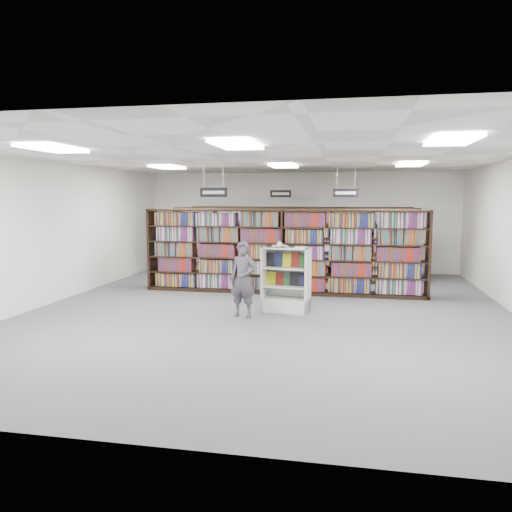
% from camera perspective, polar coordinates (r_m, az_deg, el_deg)
% --- Properties ---
extents(floor, '(12.00, 12.00, 0.00)m').
position_cam_1_polar(floor, '(10.70, 1.58, -6.22)').
color(floor, '#535358').
rests_on(floor, ground).
extents(ceiling, '(10.00, 12.00, 0.10)m').
position_cam_1_polar(ceiling, '(10.46, 1.64, 11.14)').
color(ceiling, white).
rests_on(ceiling, wall_back).
extents(wall_back, '(10.00, 0.10, 3.20)m').
position_cam_1_polar(wall_back, '(16.39, 5.06, 3.90)').
color(wall_back, white).
rests_on(wall_back, ground).
extents(wall_front, '(10.00, 0.10, 3.20)m').
position_cam_1_polar(wall_front, '(4.68, -10.53, -3.10)').
color(wall_front, white).
rests_on(wall_front, ground).
extents(wall_left, '(0.10, 12.00, 3.20)m').
position_cam_1_polar(wall_left, '(12.30, -22.05, 2.52)').
color(wall_left, white).
rests_on(wall_left, ground).
extents(bookshelf_row_near, '(7.00, 0.60, 2.10)m').
position_cam_1_polar(bookshelf_row_near, '(12.48, 3.11, 0.52)').
color(bookshelf_row_near, black).
rests_on(bookshelf_row_near, floor).
extents(bookshelf_row_mid, '(7.00, 0.60, 2.10)m').
position_cam_1_polar(bookshelf_row_mid, '(14.45, 4.20, 1.35)').
color(bookshelf_row_mid, black).
rests_on(bookshelf_row_mid, floor).
extents(bookshelf_row_far, '(7.00, 0.60, 2.10)m').
position_cam_1_polar(bookshelf_row_far, '(16.13, 4.92, 1.90)').
color(bookshelf_row_far, black).
rests_on(bookshelf_row_far, floor).
extents(aisle_sign_left, '(0.65, 0.02, 0.80)m').
position_cam_1_polar(aisle_sign_left, '(11.73, -4.87, 7.36)').
color(aisle_sign_left, '#B2B2B7').
rests_on(aisle_sign_left, ceiling).
extents(aisle_sign_right, '(0.65, 0.02, 0.80)m').
position_cam_1_polar(aisle_sign_right, '(13.29, 10.22, 7.19)').
color(aisle_sign_right, '#B2B2B7').
rests_on(aisle_sign_right, ceiling).
extents(aisle_sign_center, '(0.65, 0.02, 0.80)m').
position_cam_1_polar(aisle_sign_center, '(15.44, 2.84, 7.20)').
color(aisle_sign_center, '#B2B2B7').
rests_on(aisle_sign_center, ceiling).
extents(troffer_front_left, '(0.60, 1.20, 0.04)m').
position_cam_1_polar(troffer_front_left, '(8.71, -22.19, 11.29)').
color(troffer_front_left, white).
rests_on(troffer_front_left, ceiling).
extents(troffer_front_center, '(0.60, 1.20, 0.04)m').
position_cam_1_polar(troffer_front_center, '(7.52, -2.19, 12.58)').
color(troffer_front_center, white).
rests_on(troffer_front_center, ceiling).
extents(troffer_front_right, '(0.60, 1.20, 0.04)m').
position_cam_1_polar(troffer_front_right, '(7.44, 21.49, 12.19)').
color(troffer_front_right, white).
rests_on(troffer_front_right, ceiling).
extents(troffer_back_left, '(0.60, 1.20, 0.04)m').
position_cam_1_polar(troffer_back_left, '(13.18, -10.06, 9.94)').
color(troffer_back_left, white).
rests_on(troffer_back_left, ceiling).
extents(troffer_back_center, '(0.60, 1.20, 0.04)m').
position_cam_1_polar(troffer_back_center, '(12.43, 3.17, 10.24)').
color(troffer_back_center, white).
rests_on(troffer_back_center, ceiling).
extents(troffer_back_right, '(0.60, 1.20, 0.04)m').
position_cam_1_polar(troffer_back_right, '(12.38, 17.28, 9.96)').
color(troffer_back_right, white).
rests_on(troffer_back_right, ceiling).
extents(endcap_display, '(1.03, 0.61, 1.37)m').
position_cam_1_polar(endcap_display, '(10.54, 3.50, -3.82)').
color(endcap_display, white).
rests_on(endcap_display, floor).
extents(open_book, '(0.63, 0.42, 0.13)m').
position_cam_1_polar(open_book, '(10.41, 2.75, 1.22)').
color(open_book, black).
rests_on(open_book, endcap_display).
extents(shopper, '(0.63, 0.48, 1.53)m').
position_cam_1_polar(shopper, '(9.95, -1.49, -2.71)').
color(shopper, '#4B4651').
rests_on(shopper, floor).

